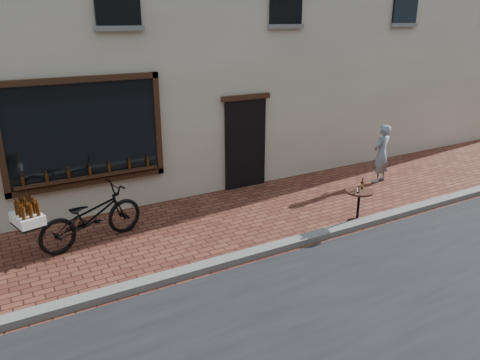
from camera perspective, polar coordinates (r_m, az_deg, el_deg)
ground at (r=8.28m, az=1.43°, el=-10.13°), size 90.00×90.00×0.00m
kerb at (r=8.40m, az=0.72°, el=-9.20°), size 90.00×0.25×0.12m
cargo_bicycle at (r=9.18m, az=-17.91°, el=-4.23°), size 2.44×1.21×1.15m
bistro_table at (r=9.88m, az=14.29°, el=-2.39°), size 0.57×0.57×0.97m
pedestrian at (r=12.52m, az=16.86°, el=3.09°), size 0.62×0.49×1.51m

